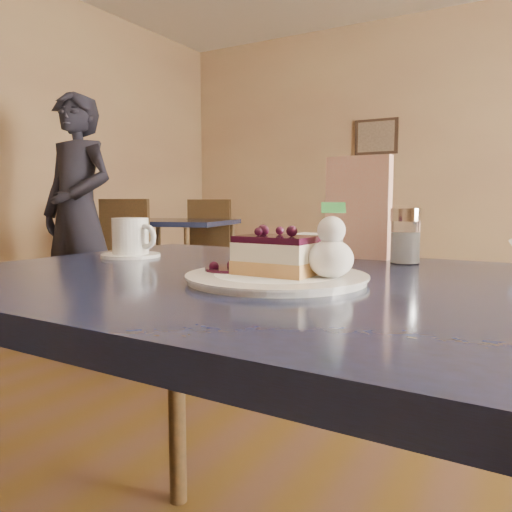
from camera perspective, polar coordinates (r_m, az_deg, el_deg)
The scene contains 11 objects.
main_table at distance 0.91m, azimuth 4.03°, elevation -7.80°, with size 1.33×0.90×0.82m.
dessert_plate at distance 0.84m, azimuth 2.38°, elevation -2.53°, with size 0.30×0.30×0.01m, color white.
cheesecake_slice at distance 0.84m, azimuth 2.39°, elevation 0.06°, with size 0.13×0.10×0.07m.
whipped_cream at distance 0.81m, azimuth 8.55°, elevation -0.30°, with size 0.07×0.07×0.06m.
berry_sauce at distance 0.89m, azimuth -3.06°, elevation -1.52°, with size 0.09×0.09×0.01m, color black.
coffee_set at distance 1.25m, azimuth -14.06°, elevation 1.85°, with size 0.15×0.14×0.10m.
menu_card at distance 1.21m, azimuth 11.58°, elevation 5.43°, with size 0.15×0.03×0.24m, color beige.
sugar_shaker at distance 1.12m, azimuth 16.72°, elevation 2.25°, with size 0.07×0.07×0.12m.
napkin_stack at distance 1.23m, azimuth 6.92°, elevation 1.17°, with size 0.13×0.13×0.05m, color white.
bg_table_far_left at distance 4.64m, azimuth -9.57°, elevation -4.82°, with size 1.22×1.93×1.28m.
patron at distance 3.95m, azimuth -19.68°, elevation 4.71°, with size 0.64×0.42×1.75m, color black.
Camera 1 is at (0.23, -0.78, 0.95)m, focal length 35.00 mm.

